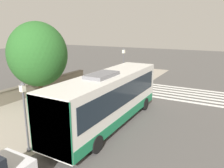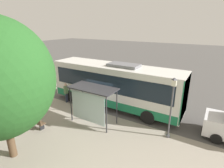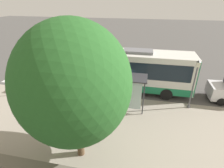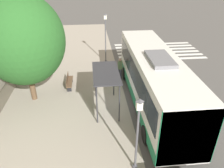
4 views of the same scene
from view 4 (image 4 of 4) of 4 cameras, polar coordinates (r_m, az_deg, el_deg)
ground_plane at (r=15.42m, az=3.73°, el=-4.34°), size 120.00×120.00×0.00m
sidewalk_plaza at (r=15.41m, az=-13.10°, el=-5.12°), size 9.00×44.00×0.02m
crosswalk_stripes at (r=24.84m, az=11.81°, el=8.49°), size 9.00×5.25×0.01m
bus at (r=14.24m, az=10.77°, el=1.29°), size 2.70×11.19×3.80m
bus_shelter at (r=13.53m, az=-2.26°, el=1.29°), size 1.61×3.32×2.65m
pedestrian at (r=17.88m, az=2.13°, el=4.55°), size 0.34×0.24×1.79m
bench at (r=17.16m, az=-11.17°, el=0.71°), size 0.40×1.89×0.88m
street_lamp_near at (r=20.46m, az=-1.72°, el=12.73°), size 0.28×0.28×4.63m
street_lamp_far at (r=9.43m, az=6.69°, el=-11.87°), size 0.28×0.28×3.89m
shade_tree at (r=14.80m, az=-22.26°, el=10.56°), size 5.20×5.20×7.17m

